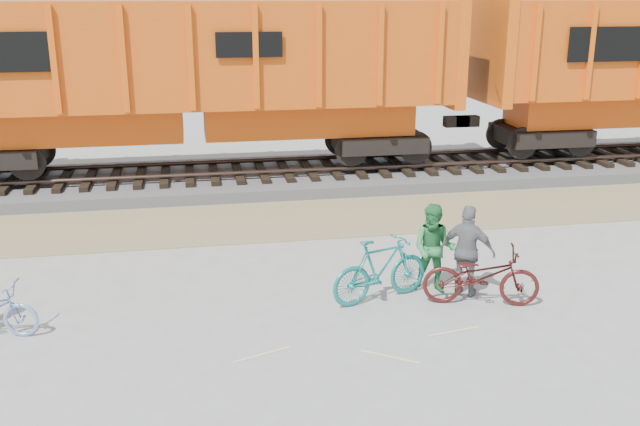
{
  "coord_description": "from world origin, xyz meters",
  "views": [
    {
      "loc": [
        -1.85,
        -10.06,
        5.0
      ],
      "look_at": [
        0.27,
        1.5,
        1.38
      ],
      "focal_mm": 40.0,
      "sensor_mm": 36.0,
      "label": 1
    }
  ],
  "objects_px": {
    "hopper_car_center": "(191,74)",
    "bicycle_maroon": "(481,276)",
    "person_woman": "(468,251)",
    "person_man": "(434,249)",
    "bicycle_teal": "(381,269)"
  },
  "relations": [
    {
      "from": "hopper_car_center",
      "to": "person_woman",
      "type": "distance_m",
      "value": 9.67
    },
    {
      "from": "bicycle_maroon",
      "to": "person_woman",
      "type": "bearing_deg",
      "value": 29.5
    },
    {
      "from": "bicycle_maroon",
      "to": "hopper_car_center",
      "type": "bearing_deg",
      "value": 43.12
    },
    {
      "from": "bicycle_maroon",
      "to": "person_man",
      "type": "bearing_deg",
      "value": 57.57
    },
    {
      "from": "bicycle_maroon",
      "to": "person_man",
      "type": "distance_m",
      "value": 0.95
    },
    {
      "from": "bicycle_teal",
      "to": "person_man",
      "type": "height_order",
      "value": "person_man"
    },
    {
      "from": "person_woman",
      "to": "bicycle_teal",
      "type": "bearing_deg",
      "value": 33.7
    },
    {
      "from": "bicycle_maroon",
      "to": "person_man",
      "type": "xyz_separation_m",
      "value": [
        -0.61,
        0.67,
        0.29
      ]
    },
    {
      "from": "hopper_car_center",
      "to": "bicycle_maroon",
      "type": "relative_size",
      "value": 7.28
    },
    {
      "from": "hopper_car_center",
      "to": "bicycle_maroon",
      "type": "xyz_separation_m",
      "value": [
        4.56,
        -8.7,
        -2.5
      ]
    },
    {
      "from": "person_man",
      "to": "person_woman",
      "type": "xyz_separation_m",
      "value": [
        0.51,
        -0.27,
        0.02
      ]
    },
    {
      "from": "hopper_car_center",
      "to": "bicycle_teal",
      "type": "relative_size",
      "value": 7.56
    },
    {
      "from": "bicycle_maroon",
      "to": "person_woman",
      "type": "relative_size",
      "value": 1.19
    },
    {
      "from": "person_man",
      "to": "bicycle_teal",
      "type": "bearing_deg",
      "value": -141.25
    },
    {
      "from": "bicycle_teal",
      "to": "person_woman",
      "type": "relative_size",
      "value": 1.15
    }
  ]
}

